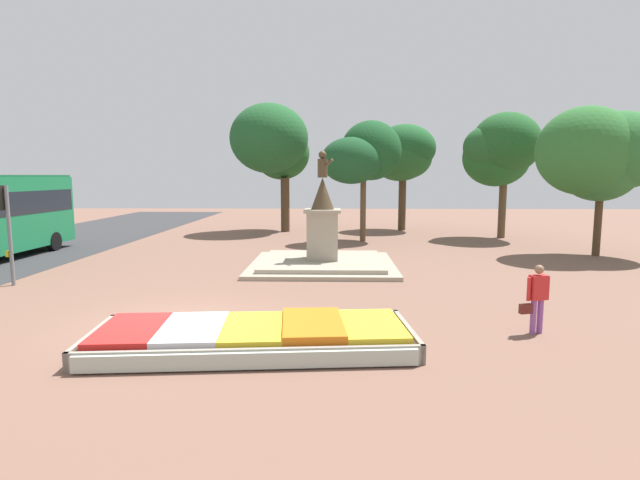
{
  "coord_description": "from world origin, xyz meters",
  "views": [
    {
      "loc": [
        3.81,
        -11.56,
        3.57
      ],
      "look_at": [
        3.41,
        3.92,
        1.57
      ],
      "focal_mm": 28.0,
      "sensor_mm": 36.0,
      "label": 1
    }
  ],
  "objects_px": {
    "flower_planter": "(254,337)",
    "statue_monument": "(322,249)",
    "traffic_light_mid_block": "(5,217)",
    "pedestrian_with_handbag": "(537,295)"
  },
  "relations": [
    {
      "from": "flower_planter",
      "to": "pedestrian_with_handbag",
      "type": "relative_size",
      "value": 4.34
    },
    {
      "from": "flower_planter",
      "to": "pedestrian_with_handbag",
      "type": "height_order",
      "value": "pedestrian_with_handbag"
    },
    {
      "from": "flower_planter",
      "to": "statue_monument",
      "type": "relative_size",
      "value": 1.23
    },
    {
      "from": "pedestrian_with_handbag",
      "to": "statue_monument",
      "type": "bearing_deg",
      "value": 121.27
    },
    {
      "from": "traffic_light_mid_block",
      "to": "flower_planter",
      "type": "bearing_deg",
      "value": -32.69
    },
    {
      "from": "flower_planter",
      "to": "traffic_light_mid_block",
      "type": "height_order",
      "value": "traffic_light_mid_block"
    },
    {
      "from": "flower_planter",
      "to": "statue_monument",
      "type": "height_order",
      "value": "statue_monument"
    },
    {
      "from": "flower_planter",
      "to": "statue_monument",
      "type": "distance_m",
      "value": 9.48
    },
    {
      "from": "flower_planter",
      "to": "statue_monument",
      "type": "xyz_separation_m",
      "value": [
        1.24,
        9.39,
        0.46
      ]
    },
    {
      "from": "flower_planter",
      "to": "traffic_light_mid_block",
      "type": "xyz_separation_m",
      "value": [
        -8.95,
        5.74,
        2.04
      ]
    }
  ]
}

